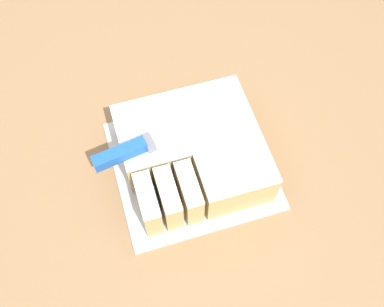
% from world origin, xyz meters
% --- Properties ---
extents(ground_plane, '(8.00, 8.00, 0.00)m').
position_xyz_m(ground_plane, '(0.00, 0.00, 0.00)').
color(ground_plane, '#4C4742').
extents(countertop, '(1.40, 1.10, 0.89)m').
position_xyz_m(countertop, '(0.00, 0.00, 0.45)').
color(countertop, '#936D47').
rests_on(countertop, ground_plane).
extents(cake_board, '(0.29, 0.28, 0.01)m').
position_xyz_m(cake_board, '(0.06, -0.06, 0.89)').
color(cake_board, silver).
rests_on(cake_board, countertop).
extents(cake, '(0.25, 0.23, 0.09)m').
position_xyz_m(cake, '(0.07, -0.06, 0.94)').
color(cake, tan).
rests_on(cake, cake_board).
extents(knife, '(0.29, 0.07, 0.02)m').
position_xyz_m(knife, '(-0.02, -0.05, 0.99)').
color(knife, silver).
rests_on(knife, cake).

